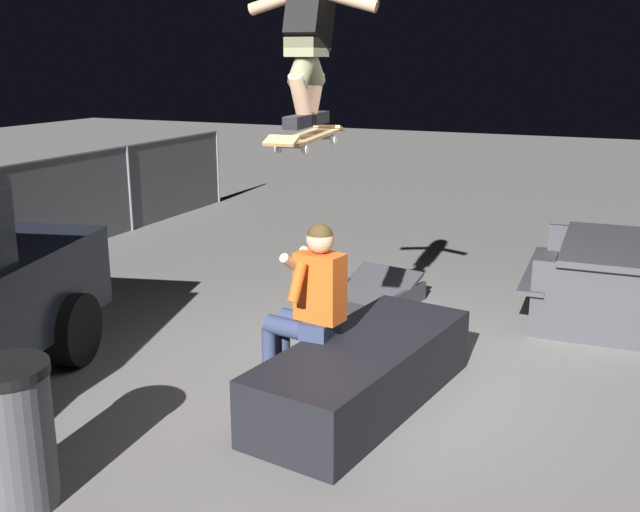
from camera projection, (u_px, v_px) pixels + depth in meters
name	position (u px, v px, depth m)	size (l,w,h in m)	color
ground_plane	(382.00, 391.00, 5.55)	(40.00, 40.00, 0.00)	slate
ledge_box_main	(364.00, 373.00, 5.30)	(2.06, 0.77, 0.48)	black
person_sitting_on_ledge	(308.00, 300.00, 5.35)	(0.60, 0.78, 1.31)	#2D3856
skateboard	(307.00, 137.00, 4.84)	(1.03, 0.28, 0.13)	#AD8451
skater_airborne	(310.00, 29.00, 4.72)	(0.63, 0.89, 1.12)	black
kicker_ramp	(370.00, 299.00, 7.45)	(1.11, 0.93, 0.40)	#38383D
picnic_table_back	(600.00, 268.00, 7.01)	(1.75, 1.40, 0.75)	#38383D
trash_bin	(10.00, 436.00, 4.03)	(0.49, 0.49, 0.85)	#47474C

